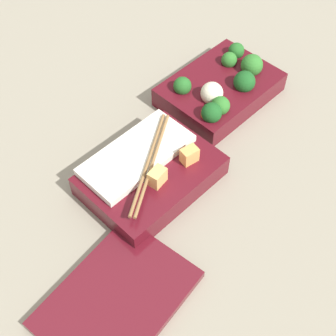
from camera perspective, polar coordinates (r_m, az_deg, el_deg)
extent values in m
plane|color=gray|center=(0.79, 2.37, 3.50)|extent=(3.00, 3.00, 0.00)
cube|color=#510F19|center=(0.85, 6.33, 9.48)|extent=(0.20, 0.14, 0.04)
sphere|color=#2D7028|center=(0.87, 7.47, 12.93)|extent=(0.03, 0.03, 0.03)
sphere|color=#2D7028|center=(0.78, 6.42, 7.57)|extent=(0.03, 0.03, 0.03)
sphere|color=#236023|center=(0.89, 8.33, 13.96)|extent=(0.03, 0.03, 0.03)
sphere|color=#19511E|center=(0.77, 5.34, 6.72)|extent=(0.03, 0.03, 0.03)
sphere|color=#236023|center=(0.81, 1.76, 9.98)|extent=(0.03, 0.03, 0.03)
sphere|color=#19511E|center=(0.83, 9.30, 10.35)|extent=(0.04, 0.04, 0.04)
sphere|color=#2D7028|center=(0.86, 10.19, 12.24)|extent=(0.04, 0.04, 0.04)
cylinder|color=orange|center=(0.77, 4.95, 6.63)|extent=(0.03, 0.03, 0.01)
cylinder|color=orange|center=(0.83, 9.40, 10.06)|extent=(0.04, 0.04, 0.01)
sphere|color=beige|center=(0.80, 5.37, 9.07)|extent=(0.04, 0.04, 0.04)
cube|color=#510F19|center=(0.71, -2.09, -0.95)|extent=(0.20, 0.14, 0.04)
cube|color=silver|center=(0.71, -3.84, 1.62)|extent=(0.18, 0.08, 0.01)
cube|color=#F4A356|center=(0.70, 2.63, 1.58)|extent=(0.03, 0.02, 0.03)
cube|color=#EAB266|center=(0.67, -1.31, -1.08)|extent=(0.03, 0.02, 0.03)
cylinder|color=olive|center=(0.69, -2.45, 0.76)|extent=(0.17, 0.11, 0.01)
cylinder|color=olive|center=(0.69, -1.89, 0.66)|extent=(0.17, 0.11, 0.01)
cube|color=#510F19|center=(0.63, -6.23, -15.57)|extent=(0.21, 0.16, 0.01)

